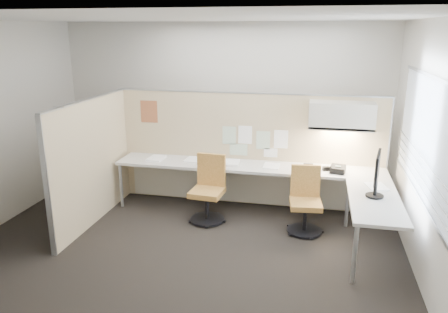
% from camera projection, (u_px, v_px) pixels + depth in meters
% --- Properties ---
extents(floor, '(5.50, 4.50, 0.01)m').
position_uv_depth(floor, '(186.00, 245.00, 5.64)').
color(floor, black).
rests_on(floor, ground).
extents(ceiling, '(5.50, 4.50, 0.01)m').
position_uv_depth(ceiling, '(179.00, 17.00, 4.85)').
color(ceiling, white).
rests_on(ceiling, wall_back).
extents(wall_back, '(5.50, 0.02, 2.80)m').
position_uv_depth(wall_back, '(223.00, 108.00, 7.35)').
color(wall_back, beige).
rests_on(wall_back, ground).
extents(wall_front, '(5.50, 0.02, 2.80)m').
position_uv_depth(wall_front, '(88.00, 214.00, 3.13)').
color(wall_front, beige).
rests_on(wall_front, ground).
extents(wall_right, '(0.02, 4.50, 2.80)m').
position_uv_depth(wall_right, '(428.00, 153.00, 4.68)').
color(wall_right, beige).
rests_on(wall_right, ground).
extents(window_pane, '(0.01, 2.80, 1.30)m').
position_uv_depth(window_pane, '(427.00, 139.00, 4.64)').
color(window_pane, '#919BA8').
rests_on(window_pane, wall_right).
extents(partition_back, '(4.10, 0.06, 1.75)m').
position_uv_depth(partition_back, '(248.00, 150.00, 6.78)').
color(partition_back, '#CEB48F').
rests_on(partition_back, floor).
extents(partition_left, '(0.06, 2.20, 1.75)m').
position_uv_depth(partition_left, '(93.00, 162.00, 6.17)').
color(partition_left, '#CEB48F').
rests_on(partition_left, floor).
extents(desk, '(4.00, 2.07, 0.73)m').
position_uv_depth(desk, '(269.00, 178.00, 6.33)').
color(desk, beige).
rests_on(desk, floor).
extents(overhead_bin, '(0.90, 0.36, 0.38)m').
position_uv_depth(overhead_bin, '(342.00, 116.00, 6.13)').
color(overhead_bin, beige).
rests_on(overhead_bin, partition_back).
extents(task_light_strip, '(0.60, 0.06, 0.02)m').
position_uv_depth(task_light_strip, '(340.00, 130.00, 6.19)').
color(task_light_strip, '#FFEABF').
rests_on(task_light_strip, overhead_bin).
extents(pinned_papers, '(1.01, 0.00, 0.47)m').
position_uv_depth(pinned_papers, '(253.00, 141.00, 6.69)').
color(pinned_papers, '#8CBF8C').
rests_on(pinned_papers, partition_back).
extents(poster, '(0.28, 0.00, 0.35)m').
position_uv_depth(poster, '(149.00, 112.00, 6.92)').
color(poster, '#DA5B1B').
rests_on(poster, partition_back).
extents(chair_left, '(0.50, 0.51, 0.94)m').
position_uv_depth(chair_left, '(208.00, 191.00, 6.28)').
color(chair_left, black).
rests_on(chair_left, floor).
extents(chair_right, '(0.47, 0.48, 0.89)m').
position_uv_depth(chair_right, '(305.00, 202.00, 5.93)').
color(chair_right, black).
rests_on(chair_right, floor).
extents(monitor, '(0.21, 0.51, 0.54)m').
position_uv_depth(monitor, '(377.00, 172.00, 5.18)').
color(monitor, black).
rests_on(monitor, desk).
extents(phone, '(0.24, 0.23, 0.12)m').
position_uv_depth(phone, '(337.00, 169.00, 6.14)').
color(phone, black).
rests_on(phone, desk).
extents(stapler, '(0.14, 0.05, 0.05)m').
position_uv_depth(stapler, '(308.00, 165.00, 6.40)').
color(stapler, black).
rests_on(stapler, desk).
extents(tape_dispenser, '(0.11, 0.09, 0.06)m').
position_uv_depth(tape_dispenser, '(326.00, 169.00, 6.24)').
color(tape_dispenser, black).
rests_on(tape_dispenser, desk).
extents(coat_hook, '(0.18, 0.47, 1.39)m').
position_uv_depth(coat_hook, '(56.00, 136.00, 5.39)').
color(coat_hook, silver).
rests_on(coat_hook, partition_left).
extents(paper_stack_0, '(0.25, 0.32, 0.03)m').
position_uv_depth(paper_stack_0, '(157.00, 158.00, 6.79)').
color(paper_stack_0, white).
rests_on(paper_stack_0, desk).
extents(paper_stack_1, '(0.26, 0.32, 0.02)m').
position_uv_depth(paper_stack_1, '(193.00, 160.00, 6.74)').
color(paper_stack_1, white).
rests_on(paper_stack_1, desk).
extents(paper_stack_2, '(0.26, 0.32, 0.04)m').
position_uv_depth(paper_stack_2, '(231.00, 163.00, 6.53)').
color(paper_stack_2, white).
rests_on(paper_stack_2, desk).
extents(paper_stack_3, '(0.23, 0.30, 0.01)m').
position_uv_depth(paper_stack_3, '(271.00, 166.00, 6.44)').
color(paper_stack_3, white).
rests_on(paper_stack_3, desk).
extents(paper_stack_4, '(0.27, 0.33, 0.02)m').
position_uv_depth(paper_stack_4, '(311.00, 169.00, 6.26)').
color(paper_stack_4, white).
rests_on(paper_stack_4, desk).
extents(paper_stack_5, '(0.30, 0.35, 0.02)m').
position_uv_depth(paper_stack_5, '(376.00, 187.00, 5.59)').
color(paper_stack_5, white).
rests_on(paper_stack_5, desk).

